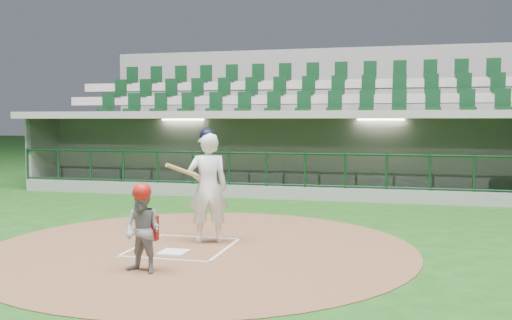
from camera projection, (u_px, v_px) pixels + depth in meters
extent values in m
plane|color=#164112|center=(189.00, 244.00, 9.88)|extent=(120.00, 120.00, 0.00)
cylinder|color=brown|center=(201.00, 247.00, 9.62)|extent=(7.20, 7.20, 0.01)
cube|color=white|center=(174.00, 252.00, 9.20)|extent=(0.43, 0.43, 0.02)
cube|color=white|center=(142.00, 245.00, 9.77)|extent=(0.05, 1.80, 0.01)
cube|color=white|center=(225.00, 249.00, 9.41)|extent=(0.05, 1.80, 0.01)
cube|color=silver|center=(200.00, 237.00, 10.41)|extent=(1.55, 0.05, 0.01)
cube|color=silver|center=(162.00, 259.00, 8.77)|extent=(1.55, 0.05, 0.01)
cube|color=gray|center=(278.00, 210.00, 17.18)|extent=(15.00, 3.00, 0.10)
cube|color=slate|center=(288.00, 160.00, 18.63)|extent=(15.00, 0.20, 2.70)
cube|color=beige|center=(287.00, 153.00, 18.50)|extent=(13.50, 0.04, 0.90)
cube|color=slate|center=(57.00, 159.00, 18.90)|extent=(0.20, 3.00, 2.70)
cube|color=gray|center=(276.00, 115.00, 16.74)|extent=(15.40, 3.50, 0.20)
cube|color=gray|center=(266.00, 193.00, 15.63)|extent=(15.00, 0.15, 0.40)
cube|color=black|center=(266.00, 136.00, 15.52)|extent=(15.00, 0.01, 0.95)
cube|color=brown|center=(285.00, 196.00, 18.18)|extent=(12.75, 0.40, 0.45)
cube|color=white|center=(184.00, 120.00, 17.72)|extent=(1.30, 0.35, 0.04)
cube|color=white|center=(381.00, 119.00, 16.26)|extent=(1.30, 0.35, 0.04)
imported|color=#B51C13|center=(113.00, 174.00, 19.33)|extent=(1.16, 0.78, 1.67)
imported|color=#B2131A|center=(254.00, 178.00, 17.92)|extent=(1.01, 0.50, 1.66)
imported|color=maroon|center=(316.00, 178.00, 17.55)|extent=(0.89, 0.63, 1.73)
imported|color=#A71E12|center=(410.00, 180.00, 16.98)|extent=(1.69, 1.11, 1.74)
cube|color=slate|center=(297.00, 148.00, 20.20)|extent=(17.00, 6.50, 2.50)
cube|color=#9F9A8F|center=(289.00, 116.00, 18.67)|extent=(16.60, 0.95, 0.30)
cube|color=#9D968D|center=(294.00, 100.00, 19.55)|extent=(16.60, 0.95, 0.30)
cube|color=#9B978C|center=(299.00, 85.00, 20.43)|extent=(16.60, 0.95, 0.30)
cube|color=slate|center=(311.00, 111.00, 23.35)|extent=(17.00, 0.25, 5.05)
imported|color=white|center=(208.00, 188.00, 9.92)|extent=(0.83, 0.71, 1.92)
sphere|color=black|center=(207.00, 136.00, 9.85)|extent=(0.28, 0.28, 0.28)
cylinder|color=tan|center=(189.00, 173.00, 9.72)|extent=(0.58, 0.79, 0.39)
imported|color=gray|center=(143.00, 231.00, 7.97)|extent=(0.66, 0.57, 1.19)
sphere|color=#B51813|center=(142.00, 192.00, 7.93)|extent=(0.26, 0.26, 0.26)
cube|color=#9B1010|center=(147.00, 228.00, 8.11)|extent=(0.32, 0.10, 0.35)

